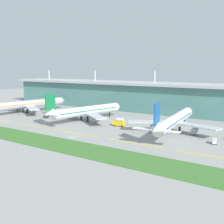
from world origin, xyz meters
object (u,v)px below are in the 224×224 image
Objects in this scene: airliner_near_middle at (86,111)px; baggage_cart at (215,141)px; airliner_far_middle at (175,120)px; fuel_truck at (119,122)px; pushback_tug at (46,116)px; airliner_nearest at (27,104)px.

baggage_cart is (83.02, -10.91, -5.18)m from airliner_near_middle.
fuel_truck is (-32.73, -3.01, -4.19)m from airliner_far_middle.
fuel_truck is at bearing 4.36° from pushback_tug.
airliner_near_middle is 15.61× the size of baggage_cart.
baggage_cart is at bearing -7.49° from airliner_near_middle.
airliner_nearest is 1.16× the size of airliner_near_middle.
airliner_nearest is 1.00× the size of airliner_far_middle.
airliner_nearest is 85.27m from fuel_truck.
pushback_tug is at bearing 177.71° from baggage_cart.
baggage_cart is at bearing -26.42° from airliner_far_middle.
pushback_tug is 56.70m from fuel_truck.
pushback_tug is 1.27× the size of baggage_cart.
airliner_nearest is 117.85m from airliner_far_middle.
airliner_far_middle is at bearing 153.58° from baggage_cart.
pushback_tug is (-89.25, -7.32, -5.36)m from airliner_far_middle.
pushback_tug is (-30.04, -6.40, -5.35)m from airliner_near_middle.
airliner_far_middle is 89.71m from pushback_tug.
airliner_near_middle is at bearing 172.51° from baggage_cart.
airliner_nearest is 29.98m from pushback_tug.
fuel_truck is at bearing 171.13° from baggage_cart.
baggage_cart is (23.81, -11.83, -5.19)m from airliner_far_middle.
fuel_truck is at bearing -4.52° from airliner_near_middle.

